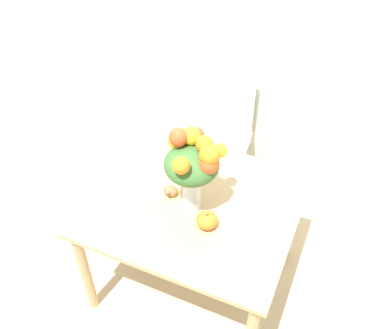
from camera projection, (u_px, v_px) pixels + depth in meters
name	position (u px, v px, depth m)	size (l,w,h in m)	color
ground_plane	(194.00, 277.00, 2.96)	(12.00, 12.00, 0.00)	tan
wall_back	(266.00, 13.00, 2.78)	(8.00, 0.06, 2.70)	silver
dining_table	(194.00, 214.00, 2.52)	(1.12, 0.97, 0.75)	tan
flower_vase	(193.00, 163.00, 2.22)	(0.30, 0.31, 0.48)	silver
pumpkin	(207.00, 220.00, 2.30)	(0.11, 0.11, 0.10)	orange
turkey_figurine	(171.00, 190.00, 2.47)	(0.08, 0.11, 0.07)	#936642
dining_chair_near_window	(221.00, 135.00, 3.25)	(0.46, 0.46, 0.96)	silver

